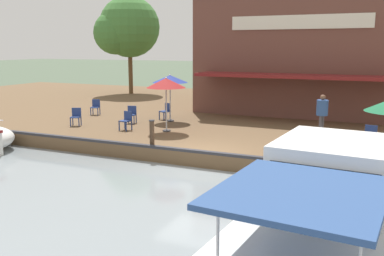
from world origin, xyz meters
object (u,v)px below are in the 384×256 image
(cafe_chair_facing_river, at_px, (131,114))
(cafe_chair_mid_patio, at_px, (166,110))
(patio_umbrella_by_entrance, at_px, (166,83))
(patio_umbrella_mid_patio_right, at_px, (170,79))
(waterfront_restaurant, at_px, (312,53))
(cafe_chair_beside_entrance, at_px, (126,120))
(cafe_chair_back_row_seat, at_px, (76,116))
(tree_downstream_bank, at_px, (126,29))
(mooring_post, at_px, (152,133))
(motorboat_far_downstream, at_px, (329,211))
(cafe_chair_far_corner_seat, at_px, (96,106))
(cafe_chair_under_first_umbrella, at_px, (370,135))
(person_mid_patio, at_px, (322,110))

(cafe_chair_facing_river, bearing_deg, cafe_chair_mid_patio, 147.79)
(patio_umbrella_by_entrance, height_order, cafe_chair_facing_river, patio_umbrella_by_entrance)
(patio_umbrella_mid_patio_right, xyz_separation_m, cafe_chair_mid_patio, (-0.40, -0.47, -1.67))
(waterfront_restaurant, relative_size, patio_umbrella_mid_patio_right, 5.03)
(cafe_chair_beside_entrance, height_order, cafe_chair_mid_patio, same)
(cafe_chair_back_row_seat, distance_m, tree_downstream_bank, 15.12)
(cafe_chair_back_row_seat, distance_m, mooring_post, 5.94)
(tree_downstream_bank, bearing_deg, waterfront_restaurant, 80.99)
(cafe_chair_beside_entrance, xyz_separation_m, mooring_post, (2.38, 2.67, 0.04))
(waterfront_restaurant, xyz_separation_m, cafe_chair_beside_entrance, (10.86, -6.46, -2.88))
(motorboat_far_downstream, bearing_deg, cafe_chair_far_corner_seat, -126.77)
(cafe_chair_back_row_seat, xyz_separation_m, motorboat_far_downstream, (7.07, 12.49, -0.23))
(cafe_chair_back_row_seat, xyz_separation_m, cafe_chair_under_first_umbrella, (-0.75, 13.05, 0.00))
(cafe_chair_beside_entrance, xyz_separation_m, tree_downstream_bank, (-13.21, -8.34, 4.68))
(mooring_post, distance_m, tree_downstream_bank, 19.64)
(cafe_chair_back_row_seat, relative_size, cafe_chair_far_corner_seat, 1.00)
(cafe_chair_facing_river, height_order, person_mid_patio, person_mid_patio)
(mooring_post, bearing_deg, cafe_chair_far_corner_seat, -129.42)
(patio_umbrella_mid_patio_right, xyz_separation_m, patio_umbrella_by_entrance, (2.45, 1.05, 0.02))
(cafe_chair_under_first_umbrella, bearing_deg, tree_downstream_bank, -123.95)
(cafe_chair_beside_entrance, relative_size, cafe_chair_mid_patio, 1.00)
(cafe_chair_beside_entrance, distance_m, tree_downstream_bank, 16.31)
(motorboat_far_downstream, bearing_deg, patio_umbrella_by_entrance, -133.92)
(waterfront_restaurant, bearing_deg, person_mid_patio, 12.19)
(waterfront_restaurant, xyz_separation_m, cafe_chair_back_row_seat, (10.92, -9.26, -2.88))
(cafe_chair_far_corner_seat, distance_m, person_mid_patio, 12.28)
(cafe_chair_back_row_seat, relative_size, cafe_chair_under_first_umbrella, 1.00)
(cafe_chair_facing_river, distance_m, cafe_chair_mid_patio, 1.97)
(patio_umbrella_mid_patio_right, height_order, cafe_chair_mid_patio, patio_umbrella_mid_patio_right)
(cafe_chair_beside_entrance, distance_m, cafe_chair_under_first_umbrella, 10.27)
(waterfront_restaurant, xyz_separation_m, mooring_post, (13.24, -3.79, -2.84))
(waterfront_restaurant, xyz_separation_m, person_mid_patio, (8.32, 1.80, -2.27))
(patio_umbrella_by_entrance, bearing_deg, cafe_chair_mid_patio, -151.97)
(cafe_chair_mid_patio, bearing_deg, cafe_chair_under_first_umbrella, 75.31)
(cafe_chair_beside_entrance, bearing_deg, cafe_chair_under_first_umbrella, 93.85)
(person_mid_patio, bearing_deg, cafe_chair_beside_entrance, -72.88)
(motorboat_far_downstream, xyz_separation_m, mooring_post, (-4.75, -7.02, 0.27))
(cafe_chair_under_first_umbrella, height_order, cafe_chair_mid_patio, same)
(cafe_chair_under_first_umbrella, relative_size, cafe_chair_mid_patio, 1.00)
(person_mid_patio, height_order, motorboat_far_downstream, motorboat_far_downstream)
(patio_umbrella_mid_patio_right, xyz_separation_m, cafe_chair_facing_river, (1.26, -1.52, -1.67))
(cafe_chair_back_row_seat, bearing_deg, cafe_chair_mid_patio, 137.19)
(tree_downstream_bank, bearing_deg, cafe_chair_beside_entrance, 32.28)
(tree_downstream_bank, bearing_deg, patio_umbrella_by_entrance, 38.54)
(patio_umbrella_mid_patio_right, bearing_deg, cafe_chair_back_row_seat, -50.47)
(cafe_chair_back_row_seat, height_order, mooring_post, mooring_post)
(cafe_chair_mid_patio, xyz_separation_m, tree_downstream_bank, (-9.91, -8.65, 4.68))
(cafe_chair_back_row_seat, xyz_separation_m, cafe_chair_far_corner_seat, (-3.16, -1.20, 0.00))
(patio_umbrella_mid_patio_right, relative_size, cafe_chair_back_row_seat, 2.80)
(cafe_chair_under_first_umbrella, bearing_deg, patio_umbrella_by_entrance, -88.35)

